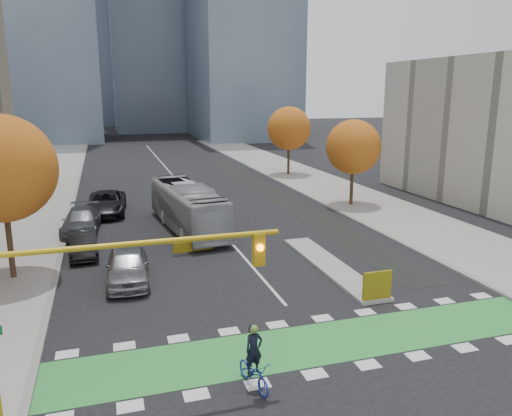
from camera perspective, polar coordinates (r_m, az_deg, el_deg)
ground at (r=18.36m, az=9.19°, el=-17.14°), size 300.00×300.00×0.00m
sidewalk_west at (r=35.88m, az=-26.45°, el=-3.00°), size 7.00×120.00×0.15m
sidewalk_east at (r=40.97m, az=13.93°, el=-0.12°), size 7.00×120.00×0.15m
curb_west at (r=35.44m, az=-20.87°, el=-2.66°), size 0.30×120.00×0.16m
curb_east at (r=39.32m, az=9.54°, el=-0.46°), size 0.30×120.00×0.16m
bike_crossing at (r=19.53m, az=7.19°, el=-15.06°), size 20.00×3.00×0.01m
centre_line at (r=55.38m, az=-9.26°, el=3.42°), size 0.15×70.00×0.01m
bike_lane_paint at (r=47.43m, az=1.45°, el=1.96°), size 2.50×50.00×0.01m
median_island at (r=27.29m, az=8.47°, el=-6.53°), size 1.60×10.00×0.16m
hazard_board at (r=23.09m, az=13.67°, el=-8.59°), size 1.40×0.12×1.30m
tree_west at (r=26.80m, az=-27.11°, el=4.01°), size 5.20×5.20×8.22m
tree_east_near at (r=41.17m, az=11.06°, el=6.86°), size 4.40×4.40×7.08m
tree_east_far at (r=55.89m, az=3.78°, el=9.06°), size 4.80×4.80×7.65m
traffic_signal_west at (r=14.58m, az=-18.73°, el=-8.36°), size 8.53×0.56×5.20m
cyclist at (r=16.57m, az=-0.24°, el=-17.67°), size 1.03×1.96×2.15m
bus at (r=34.20m, az=-7.80°, el=0.12°), size 3.89×11.45×3.13m
parked_car_a at (r=25.54m, az=-14.46°, el=-6.36°), size 2.30×5.15×1.72m
parked_car_b at (r=30.37m, az=-19.18°, el=-3.84°), size 1.78×4.40×1.42m
parked_car_c at (r=35.18m, az=-19.35°, el=-1.41°), size 2.68×5.74×1.62m
parked_car_d at (r=40.00m, az=-16.77°, el=0.54°), size 3.31×6.37×1.72m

